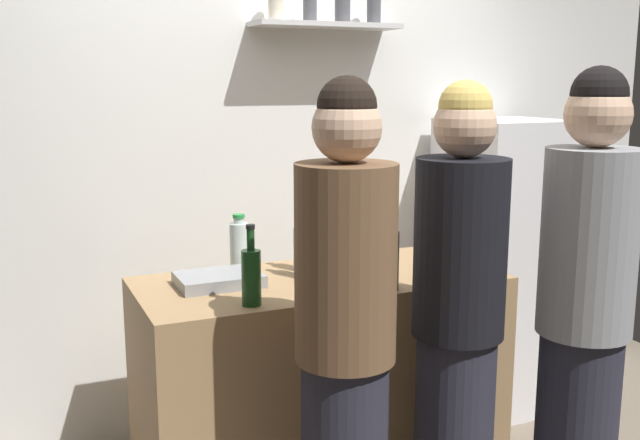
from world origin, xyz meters
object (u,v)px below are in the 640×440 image
(water_bottle_plastic, at_px, (239,245))
(wine_bottle_dark_glass, at_px, (390,259))
(refrigerator, at_px, (502,265))
(person_grey_hoodie, at_px, (584,318))
(wine_bottle_green_glass, at_px, (251,275))
(baking_pan, at_px, (219,280))
(wine_bottle_pale_glass, at_px, (302,246))
(utensil_holder, at_px, (347,246))
(person_blonde, at_px, (458,321))
(wine_bottle_amber_glass, at_px, (304,252))
(person_brown_jacket, at_px, (345,344))

(water_bottle_plastic, bearing_deg, wine_bottle_dark_glass, -50.67)
(refrigerator, height_order, wine_bottle_dark_glass, refrigerator)
(refrigerator, bearing_deg, wine_bottle_dark_glass, -148.84)
(refrigerator, relative_size, person_grey_hoodie, 0.86)
(wine_bottle_dark_glass, bearing_deg, refrigerator, 31.16)
(wine_bottle_green_glass, height_order, water_bottle_plastic, wine_bottle_green_glass)
(baking_pan, height_order, person_grey_hoodie, person_grey_hoodie)
(refrigerator, distance_m, wine_bottle_pale_glass, 1.29)
(utensil_holder, height_order, wine_bottle_dark_glass, wine_bottle_dark_glass)
(water_bottle_plastic, bearing_deg, person_blonde, -57.04)
(wine_bottle_pale_glass, height_order, water_bottle_plastic, wine_bottle_pale_glass)
(wine_bottle_amber_glass, height_order, wine_bottle_pale_glass, wine_bottle_amber_glass)
(baking_pan, bearing_deg, wine_bottle_pale_glass, 12.98)
(wine_bottle_amber_glass, bearing_deg, person_blonde, -60.81)
(wine_bottle_dark_glass, bearing_deg, wine_bottle_amber_glass, 127.49)
(wine_bottle_amber_glass, xyz_separation_m, wine_bottle_pale_glass, (0.04, 0.12, -0.00))
(person_brown_jacket, bearing_deg, utensil_holder, -57.49)
(person_grey_hoodie, bearing_deg, wine_bottle_amber_glass, 48.36)
(wine_bottle_dark_glass, height_order, person_brown_jacket, person_brown_jacket)
(wine_bottle_green_glass, relative_size, person_blonde, 0.17)
(wine_bottle_green_glass, xyz_separation_m, person_grey_hoodie, (1.08, -0.57, -0.14))
(wine_bottle_dark_glass, bearing_deg, person_grey_hoodie, -46.49)
(refrigerator, bearing_deg, wine_bottle_green_glass, -159.61)
(refrigerator, bearing_deg, utensil_holder, -173.79)
(person_blonde, bearing_deg, water_bottle_plastic, 167.12)
(baking_pan, height_order, wine_bottle_dark_glass, wine_bottle_dark_glass)
(refrigerator, height_order, person_grey_hoodie, person_grey_hoodie)
(wine_bottle_pale_glass, relative_size, water_bottle_plastic, 1.15)
(utensil_holder, height_order, person_brown_jacket, person_brown_jacket)
(refrigerator, bearing_deg, wine_bottle_pale_glass, -171.01)
(wine_bottle_amber_glass, bearing_deg, baking_pan, 176.36)
(wine_bottle_amber_glass, bearing_deg, utensil_holder, 34.02)
(wine_bottle_dark_glass, bearing_deg, utensil_holder, 82.96)
(refrigerator, xyz_separation_m, wine_bottle_green_glass, (-1.62, -0.60, 0.27))
(baking_pan, relative_size, wine_bottle_pale_glass, 1.18)
(person_blonde, bearing_deg, person_grey_hoodie, 15.37)
(wine_bottle_dark_glass, bearing_deg, person_brown_jacket, -135.14)
(refrigerator, xyz_separation_m, wine_bottle_amber_glass, (-1.29, -0.31, 0.26))
(refrigerator, xyz_separation_m, baking_pan, (-1.66, -0.29, 0.18))
(wine_bottle_pale_glass, xyz_separation_m, person_blonde, (0.31, -0.75, -0.16))
(person_grey_hoodie, bearing_deg, water_bottle_plastic, 48.42)
(wine_bottle_pale_glass, height_order, person_brown_jacket, person_brown_jacket)
(wine_bottle_amber_glass, xyz_separation_m, person_blonde, (0.35, -0.63, -0.16))
(person_grey_hoodie, bearing_deg, wine_bottle_green_glass, 69.36)
(wine_bottle_pale_glass, height_order, person_blonde, person_blonde)
(person_grey_hoodie, bearing_deg, refrigerator, -17.75)
(wine_bottle_dark_glass, distance_m, person_grey_hoodie, 0.75)
(refrigerator, height_order, person_blonde, person_blonde)
(utensil_holder, distance_m, water_bottle_plastic, 0.52)
(utensil_holder, distance_m, wine_bottle_pale_glass, 0.29)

